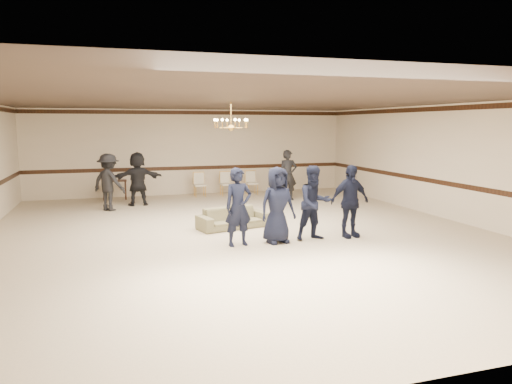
% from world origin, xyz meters
% --- Properties ---
extents(room, '(12.01, 14.01, 3.21)m').
position_xyz_m(room, '(0.00, 0.00, 1.60)').
color(room, tan).
rests_on(room, ground).
extents(chair_rail, '(12.00, 0.02, 0.14)m').
position_xyz_m(chair_rail, '(0.00, 6.99, 1.00)').
color(chair_rail, black).
rests_on(chair_rail, wall_back).
extents(crown_molding, '(12.00, 0.02, 0.14)m').
position_xyz_m(crown_molding, '(0.00, 6.99, 3.08)').
color(crown_molding, black).
rests_on(crown_molding, wall_back).
extents(chandelier, '(0.94, 0.94, 0.89)m').
position_xyz_m(chandelier, '(0.00, 1.00, 2.88)').
color(chandelier, gold).
rests_on(chandelier, ceiling).
extents(boy_a, '(0.68, 0.49, 1.71)m').
position_xyz_m(boy_a, '(-0.37, -1.08, 0.86)').
color(boy_a, black).
rests_on(boy_a, floor).
extents(boy_b, '(0.91, 0.66, 1.71)m').
position_xyz_m(boy_b, '(0.53, -1.08, 0.86)').
color(boy_b, black).
rests_on(boy_b, floor).
extents(boy_c, '(0.88, 0.71, 1.71)m').
position_xyz_m(boy_c, '(1.43, -1.08, 0.86)').
color(boy_c, black).
rests_on(boy_c, floor).
extents(boy_d, '(1.04, 0.51, 1.71)m').
position_xyz_m(boy_d, '(2.33, -1.08, 0.86)').
color(boy_d, black).
rests_on(boy_d, floor).
extents(settee, '(1.92, 1.11, 0.53)m').
position_xyz_m(settee, '(-0.05, 0.68, 0.26)').
color(settee, '#6D6548').
rests_on(settee, floor).
extents(adult_left, '(1.29, 1.24, 1.76)m').
position_xyz_m(adult_left, '(-3.07, 4.23, 0.88)').
color(adult_left, black).
rests_on(adult_left, floor).
extents(adult_mid, '(1.67, 0.64, 1.76)m').
position_xyz_m(adult_mid, '(-2.17, 4.93, 0.88)').
color(adult_mid, black).
rests_on(adult_mid, floor).
extents(adult_right, '(0.67, 0.47, 1.76)m').
position_xyz_m(adult_right, '(2.93, 4.53, 0.88)').
color(adult_right, black).
rests_on(adult_right, floor).
extents(banquet_chair_left, '(0.46, 0.46, 0.88)m').
position_xyz_m(banquet_chair_left, '(0.11, 6.19, 0.44)').
color(banquet_chair_left, beige).
rests_on(banquet_chair_left, floor).
extents(banquet_chair_mid, '(0.46, 0.46, 0.88)m').
position_xyz_m(banquet_chair_mid, '(1.11, 6.19, 0.44)').
color(banquet_chair_mid, beige).
rests_on(banquet_chair_mid, floor).
extents(banquet_chair_right, '(0.43, 0.43, 0.88)m').
position_xyz_m(banquet_chair_right, '(2.11, 6.19, 0.44)').
color(banquet_chair_right, beige).
rests_on(banquet_chair_right, floor).
extents(console_table, '(0.84, 0.36, 0.70)m').
position_xyz_m(console_table, '(-2.89, 6.39, 0.35)').
color(console_table, '#341A11').
rests_on(console_table, floor).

